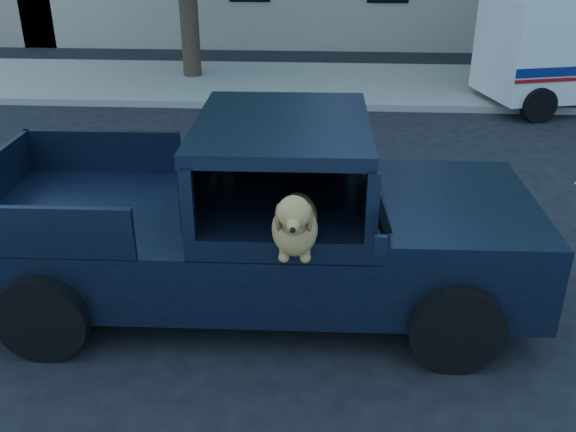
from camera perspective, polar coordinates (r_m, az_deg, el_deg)
name	(u,v)px	position (r m, az deg, el deg)	size (l,w,h in m)	color
ground	(384,298)	(7.15, 8.51, -7.19)	(120.00, 120.00, 0.00)	black
far_sidewalk	(356,84)	(15.67, 6.04, 11.56)	(60.00, 4.00, 0.15)	gray
lane_stripes	(497,182)	(10.50, 18.09, 2.86)	(21.60, 0.14, 0.01)	silver
pickup_truck	(248,242)	(6.75, -3.54, -2.35)	(5.66, 2.90, 2.01)	black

